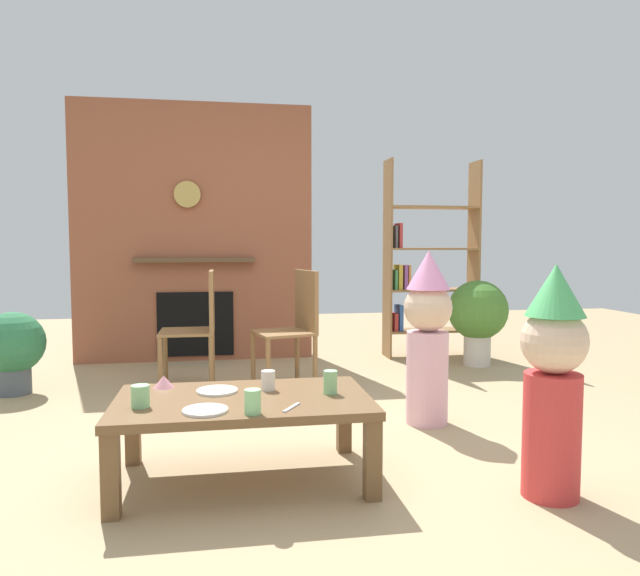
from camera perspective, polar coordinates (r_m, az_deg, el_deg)
ground_plane at (r=3.30m, az=-1.47°, el=-15.12°), size 12.00×12.00×0.00m
brick_fireplace_feature at (r=5.69m, az=-12.03°, el=5.15°), size 2.20×0.28×2.40m
bookshelf at (r=5.82m, az=10.08°, el=1.99°), size 0.90×0.28×1.90m
coffee_table at (r=2.79m, az=-7.43°, el=-11.52°), size 1.16×0.69×0.39m
paper_cup_near_left at (r=2.50m, az=-6.54°, el=-10.87°), size 0.07×0.07×0.10m
paper_cup_near_right at (r=2.89m, az=-5.03°, el=-8.89°), size 0.07×0.07×0.09m
paper_cup_center at (r=2.81m, az=1.00°, el=-9.09°), size 0.07×0.07×0.11m
paper_cup_far_left at (r=2.70m, az=-16.98°, el=-9.98°), size 0.08×0.08×0.10m
paper_plate_front at (r=2.89m, az=-9.93°, el=-9.76°), size 0.19×0.19×0.01m
paper_plate_rear at (r=2.57m, az=-11.05°, el=-11.53°), size 0.19×0.19×0.01m
birthday_cake_slice at (r=3.02m, az=-14.88°, el=-8.75°), size 0.10×0.10×0.06m
table_fork at (r=2.58m, az=-2.77°, el=-11.46°), size 0.09×0.14×0.01m
child_with_cone_hat at (r=2.74m, az=21.62°, el=-7.83°), size 0.28×0.28×1.01m
child_in_pink at (r=3.64m, az=10.37°, el=-4.28°), size 0.29×0.29×1.06m
dining_chair_left at (r=4.52m, az=-11.58°, el=-3.25°), size 0.40×0.40×0.90m
dining_chair_middle at (r=4.41m, az=-2.44°, el=-3.35°), size 0.49×0.49×0.90m
potted_plant_tall at (r=5.50m, az=15.02°, el=-2.42°), size 0.54×0.54×0.77m
potted_plant_short at (r=4.85m, az=-27.58°, el=-5.05°), size 0.45×0.45×0.61m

